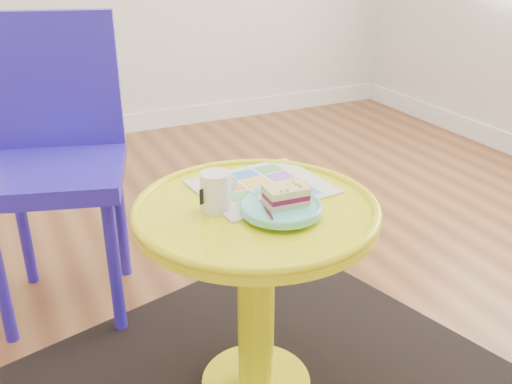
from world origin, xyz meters
name	(u,v)px	position (x,y,z in m)	size (l,w,h in m)	color
floor	(250,290)	(0.00, 0.00, 0.00)	(4.00, 4.00, 0.00)	brown
side_table	(256,263)	(-0.19, -0.45, 0.42)	(0.61, 0.61, 0.58)	yellow
chair	(55,147)	(-0.57, 0.28, 0.56)	(0.54, 0.54, 0.97)	#2A1CB6
newspaper	(262,187)	(-0.13, -0.35, 0.58)	(0.33, 0.28, 0.01)	silver
mug	(216,190)	(-0.29, -0.42, 0.63)	(0.10, 0.07, 0.10)	white
plate	(281,209)	(-0.16, -0.52, 0.60)	(0.19, 0.19, 0.02)	#62CFC2
cake_slice	(286,195)	(-0.15, -0.51, 0.63)	(0.10, 0.07, 0.04)	#D3BC8C
fork	(265,207)	(-0.20, -0.51, 0.61)	(0.05, 0.14, 0.00)	silver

